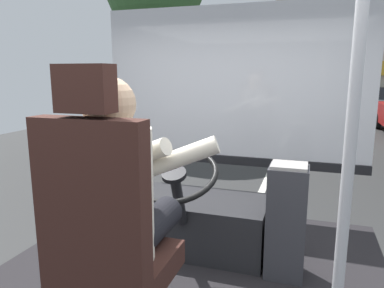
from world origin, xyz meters
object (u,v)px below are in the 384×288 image
object	(u,v)px
steering_console	(194,220)
parked_car_white	(380,102)
driver_seat	(108,246)
handrail_pole	(351,133)
fare_box	(286,221)
bus_driver	(119,191)

from	to	relation	value
steering_console	parked_car_white	xyz separation A→B (m)	(3.67, 15.27, -0.16)
driver_seat	steering_console	world-z (taller)	driver_seat
handrail_pole	fare_box	size ratio (longest dim) A/B	2.93
bus_driver	driver_seat	bearing A→B (deg)	-90.00
bus_driver	steering_console	distance (m)	1.24
bus_driver	parked_car_white	xyz separation A→B (m)	(3.67, 16.37, -0.75)
driver_seat	handrail_pole	bearing A→B (deg)	7.04
bus_driver	fare_box	bearing A→B (deg)	53.13
driver_seat	fare_box	distance (m)	1.27
bus_driver	parked_car_white	size ratio (longest dim) A/B	0.20
driver_seat	bus_driver	bearing A→B (deg)	90.00
steering_console	fare_box	world-z (taller)	steering_console
handrail_pole	fare_box	world-z (taller)	handrail_pole
driver_seat	parked_car_white	bearing A→B (deg)	77.46
steering_console	fare_box	bearing A→B (deg)	-13.74
parked_car_white	bus_driver	bearing A→B (deg)	-102.62
steering_console	handrail_pole	xyz separation A→B (m)	(0.95, -1.09, 0.90)
steering_console	bus_driver	bearing A→B (deg)	-90.00
fare_box	parked_car_white	size ratio (longest dim) A/B	0.19
driver_seat	handrail_pole	world-z (taller)	handrail_pole
fare_box	bus_driver	bearing A→B (deg)	-126.87
fare_box	parked_car_white	distance (m)	15.73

